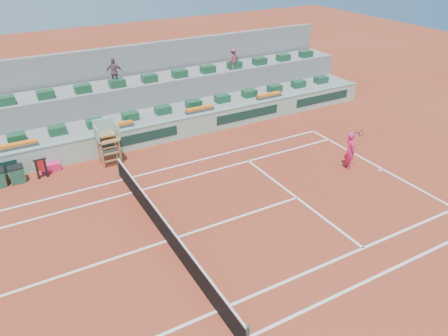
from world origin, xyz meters
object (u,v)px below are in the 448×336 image
at_px(player_bag, 50,167).
at_px(drink_cooler_a, 17,174).
at_px(tennis_player, 350,150).
at_px(umpire_chair, 107,136).

height_order(player_bag, drink_cooler_a, drink_cooler_a).
bearing_deg(player_bag, tennis_player, -28.03).
xyz_separation_m(drink_cooler_a, tennis_player, (14.89, -6.73, 0.57)).
bearing_deg(player_bag, drink_cooler_a, -167.10).
distance_m(umpire_chair, drink_cooler_a, 4.59).
bearing_deg(drink_cooler_a, umpire_chair, -3.38).
bearing_deg(umpire_chair, player_bag, 167.81).
relative_size(drink_cooler_a, tennis_player, 0.37).
bearing_deg(tennis_player, drink_cooler_a, 155.67).
xyz_separation_m(player_bag, umpire_chair, (2.88, -0.62, 1.33)).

